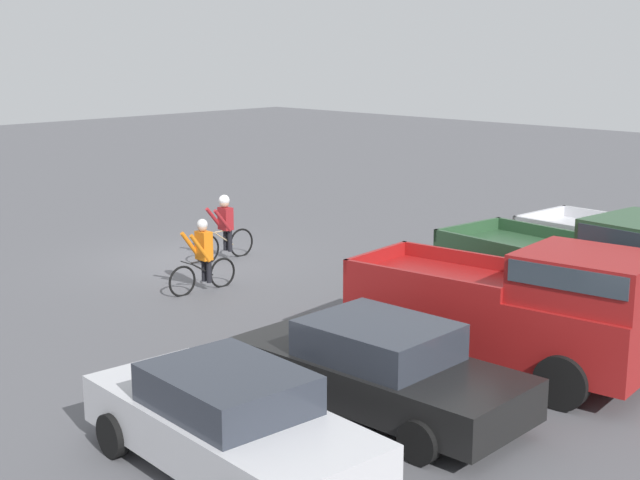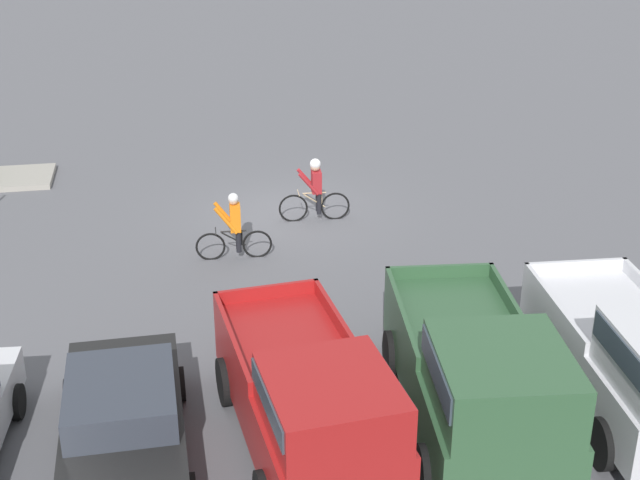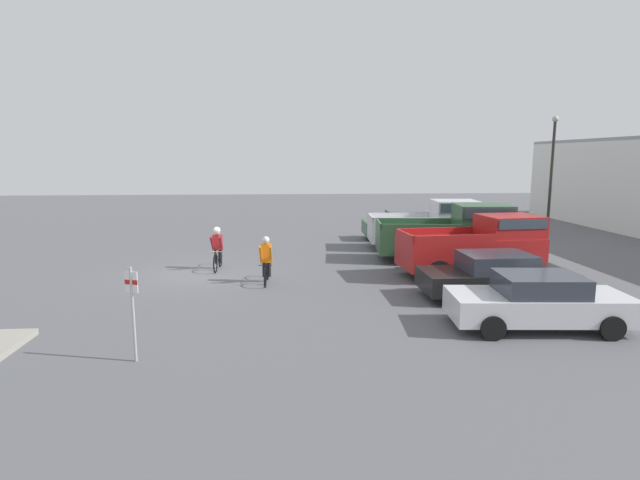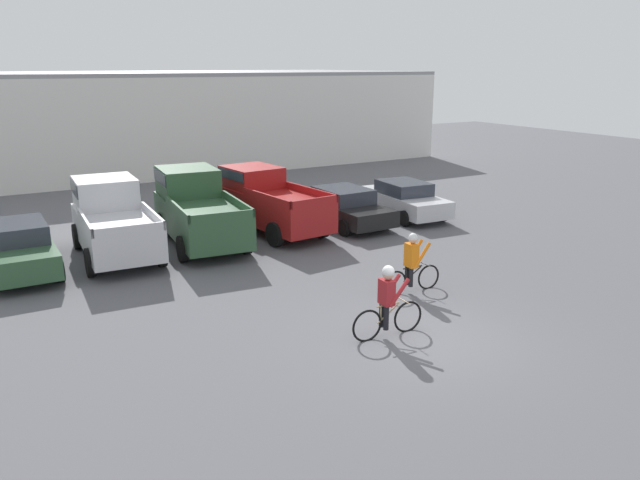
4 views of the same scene
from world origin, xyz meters
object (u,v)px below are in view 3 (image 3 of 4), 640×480
cyclist_1 (218,247)px  lamppost (552,165)px  sedan_2 (538,301)px  fire_lane_sign (133,305)px  pickup_truck_0 (432,224)px  pickup_truck_1 (454,232)px  cyclist_0 (266,260)px  sedan_1 (495,276)px  sedan_0 (407,225)px  pickup_truck_2 (480,245)px

cyclist_1 → lamppost: 20.04m
sedan_2 → fire_lane_sign: size_ratio=2.19×
pickup_truck_0 → pickup_truck_1: size_ratio=0.92×
pickup_truck_1 → cyclist_0: size_ratio=3.13×
pickup_truck_1 → cyclist_0: 8.35m
sedan_1 → fire_lane_sign: size_ratio=2.22×
pickup_truck_1 → fire_lane_sign: size_ratio=2.71×
sedan_0 → pickup_truck_2: (8.36, 0.65, 0.40)m
sedan_0 → cyclist_1: (6.61, -9.03, 0.11)m
sedan_0 → sedan_2: bearing=-0.1°
pickup_truck_1 → pickup_truck_2: bearing=0.4°
cyclist_0 → pickup_truck_1: bearing=112.6°
lamppost → cyclist_0: bearing=-55.7°
pickup_truck_1 → cyclist_1: 9.71m
sedan_0 → pickup_truck_0: size_ratio=0.89×
pickup_truck_1 → lamppost: size_ratio=0.85×
cyclist_0 → cyclist_1: bearing=-138.9°
pickup_truck_2 → sedan_2: (5.64, -0.68, -0.45)m
cyclist_0 → cyclist_1: 2.98m
pickup_truck_1 → pickup_truck_2: (2.71, 0.02, -0.06)m
sedan_1 → sedan_0: bearing=-179.8°
cyclist_1 → pickup_truck_1: bearing=95.7°
pickup_truck_2 → cyclist_1: bearing=-100.3°
pickup_truck_1 → sedan_2: bearing=-4.5°
sedan_2 → cyclist_0: 8.72m
sedan_0 → pickup_truck_0: 2.91m
pickup_truck_1 → cyclist_0: (3.20, -7.70, -0.39)m
sedan_2 → cyclist_0: (-5.15, -7.04, 0.12)m
pickup_truck_1 → sedan_2: 8.40m
pickup_truck_0 → cyclist_0: 9.71m
pickup_truck_2 → lamppost: 13.46m
pickup_truck_1 → sedan_1: 5.61m
sedan_2 → cyclist_1: 11.65m
pickup_truck_1 → cyclist_1: bearing=-84.3°
cyclist_0 → fire_lane_sign: bearing=-21.1°
pickup_truck_2 → sedan_2: bearing=-6.9°
sedan_1 → lamppost: bearing=146.3°
sedan_2 → cyclist_0: cyclist_0 is taller
pickup_truck_2 → fire_lane_sign: pickup_truck_2 is taller
pickup_truck_1 → cyclist_1: size_ratio=3.03×
pickup_truck_0 → sedan_1: pickup_truck_0 is taller
pickup_truck_1 → fire_lane_sign: 14.17m
sedan_2 → lamppost: size_ratio=0.69×
lamppost → cyclist_1: bearing=-64.3°
sedan_2 → pickup_truck_0: bearing=177.1°
sedan_1 → sedan_2: 2.80m
sedan_2 → lamppost: 18.54m
pickup_truck_0 → cyclist_1: pickup_truck_0 is taller
pickup_truck_0 → cyclist_1: 10.30m
pickup_truck_2 → sedan_2: 5.70m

